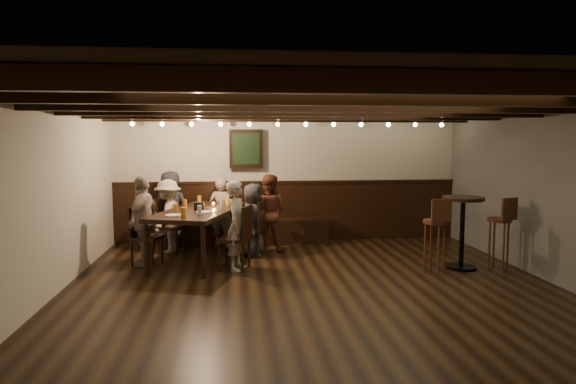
{
  "coord_description": "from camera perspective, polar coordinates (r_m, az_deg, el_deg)",
  "views": [
    {
      "loc": [
        -1.02,
        -6.19,
        1.95
      ],
      "look_at": [
        -0.23,
        1.3,
        1.16
      ],
      "focal_mm": 32.0,
      "sensor_mm": 36.0,
      "label": 1
    }
  ],
  "objects": [
    {
      "name": "chair_left_far",
      "position": [
        8.24,
        -15.5,
        -5.91
      ],
      "size": [
        0.52,
        0.52,
        0.91
      ],
      "rotation": [
        0.0,
        0.0,
        -1.87
      ],
      "color": "black",
      "rests_on": "floor"
    },
    {
      "name": "chair_left_near",
      "position": [
        9.03,
        -12.94,
        -4.77
      ],
      "size": [
        0.53,
        0.53,
        0.93
      ],
      "rotation": [
        0.0,
        0.0,
        -1.87
      ],
      "color": "black",
      "rests_on": "floor"
    },
    {
      "name": "pint_a",
      "position": [
        9.0,
        -9.83,
        -0.83
      ],
      "size": [
        0.07,
        0.07,
        0.14
      ],
      "primitive_type": "cylinder",
      "color": "#BF7219",
      "rests_on": "dining_table"
    },
    {
      "name": "pint_f",
      "position": [
        7.67,
        -9.8,
        -2.01
      ],
      "size": [
        0.07,
        0.07,
        0.14
      ],
      "primitive_type": "cylinder",
      "color": "silver",
      "rests_on": "dining_table"
    },
    {
      "name": "high_top_table",
      "position": [
        8.07,
        18.81,
        -3.14
      ],
      "size": [
        0.61,
        0.61,
        1.08
      ],
      "color": "black",
      "rests_on": "floor"
    },
    {
      "name": "chair_right_far",
      "position": [
        7.71,
        -5.82,
        -6.43
      ],
      "size": [
        0.55,
        0.55,
        0.96
      ],
      "rotation": [
        0.0,
        0.0,
        1.27
      ],
      "color": "black",
      "rests_on": "floor"
    },
    {
      "name": "person_bench_left",
      "position": [
        9.45,
        -12.89,
        -1.84
      ],
      "size": [
        0.77,
        0.61,
        1.37
      ],
      "primitive_type": "imported",
      "rotation": [
        0.0,
        0.0,
        2.84
      ],
      "color": "black",
      "rests_on": "floor"
    },
    {
      "name": "chair_right_near",
      "position": [
        8.56,
        -4.07,
        -5.24
      ],
      "size": [
        0.53,
        0.53,
        0.92
      ],
      "rotation": [
        0.0,
        0.0,
        1.27
      ],
      "color": "black",
      "rests_on": "floor"
    },
    {
      "name": "person_right_near",
      "position": [
        8.49,
        -3.88,
        -3.11
      ],
      "size": [
        0.54,
        0.68,
        1.21
      ],
      "primitive_type": "imported",
      "rotation": [
        0.0,
        0.0,
        1.27
      ],
      "color": "#28292B",
      "rests_on": "floor"
    },
    {
      "name": "bar_stool_right",
      "position": [
        8.2,
        22.4,
        -5.27
      ],
      "size": [
        0.38,
        0.39,
        1.1
      ],
      "rotation": [
        0.0,
        0.0,
        0.37
      ],
      "color": "#3A1F12",
      "rests_on": "floor"
    },
    {
      "name": "room",
      "position": [
        8.48,
        -0.99,
        0.08
      ],
      "size": [
        7.0,
        7.0,
        7.0
      ],
      "color": "black",
      "rests_on": "ground"
    },
    {
      "name": "plate_far",
      "position": [
        7.92,
        -9.29,
        -2.21
      ],
      "size": [
        0.24,
        0.24,
        0.01
      ],
      "primitive_type": "cylinder",
      "color": "white",
      "rests_on": "dining_table"
    },
    {
      "name": "pint_d",
      "position": [
        8.34,
        -7.33,
        -1.33
      ],
      "size": [
        0.07,
        0.07,
        0.14
      ],
      "primitive_type": "cylinder",
      "color": "silver",
      "rests_on": "dining_table"
    },
    {
      "name": "candle",
      "position": [
        8.5,
        -8.26,
        -1.51
      ],
      "size": [
        0.05,
        0.05,
        0.05
      ],
      "primitive_type": "cylinder",
      "color": "beige",
      "rests_on": "dining_table"
    },
    {
      "name": "bar_stool_left",
      "position": [
        7.74,
        16.0,
        -5.71
      ],
      "size": [
        0.35,
        0.37,
        1.1
      ],
      "rotation": [
        0.0,
        0.0,
        0.12
      ],
      "color": "#3A1F12",
      "rests_on": "floor"
    },
    {
      "name": "person_bench_right",
      "position": [
        8.88,
        -2.2,
        -2.31
      ],
      "size": [
        0.77,
        0.67,
        1.33
      ],
      "primitive_type": "imported",
      "rotation": [
        0.0,
        0.0,
        2.84
      ],
      "color": "brown",
      "rests_on": "floor"
    },
    {
      "name": "pint_e",
      "position": [
        7.92,
        -12.39,
        -1.81
      ],
      "size": [
        0.07,
        0.07,
        0.14
      ],
      "primitive_type": "cylinder",
      "color": "#BF7219",
      "rests_on": "dining_table"
    },
    {
      "name": "condiment_caddy",
      "position": [
        8.21,
        -9.87,
        -1.56
      ],
      "size": [
        0.15,
        0.1,
        0.12
      ],
      "primitive_type": "cube",
      "color": "black",
      "rests_on": "dining_table"
    },
    {
      "name": "plate_near",
      "position": [
        7.68,
        -12.64,
        -2.53
      ],
      "size": [
        0.24,
        0.24,
        0.01
      ],
      "primitive_type": "cylinder",
      "color": "white",
      "rests_on": "dining_table"
    },
    {
      "name": "pint_c",
      "position": [
        8.46,
        -11.4,
        -1.3
      ],
      "size": [
        0.07,
        0.07,
        0.14
      ],
      "primitive_type": "cylinder",
      "color": "#BF7219",
      "rests_on": "dining_table"
    },
    {
      "name": "person_left_far",
      "position": [
        8.18,
        -15.77,
        -3.07
      ],
      "size": [
        0.56,
        0.87,
        1.38
      ],
      "primitive_type": "imported",
      "rotation": [
        0.0,
        0.0,
        -1.87
      ],
      "color": "gray",
      "rests_on": "floor"
    },
    {
      "name": "pint_g",
      "position": [
        7.5,
        -11.56,
        -2.23
      ],
      "size": [
        0.07,
        0.07,
        0.14
      ],
      "primitive_type": "cylinder",
      "color": "#BF7219",
      "rests_on": "dining_table"
    },
    {
      "name": "person_left_near",
      "position": [
        8.99,
        -13.17,
        -2.61
      ],
      "size": [
        0.68,
        0.91,
        1.25
      ],
      "primitive_type": "imported",
      "rotation": [
        0.0,
        0.0,
        -1.87
      ],
      "color": "gray",
      "rests_on": "floor"
    },
    {
      "name": "pint_b",
      "position": [
        8.78,
        -6.71,
        -0.96
      ],
      "size": [
        0.07,
        0.07,
        0.14
      ],
      "primitive_type": "cylinder",
      "color": "#BF7219",
      "rests_on": "dining_table"
    },
    {
      "name": "person_right_far",
      "position": [
        7.63,
        -5.63,
        -3.71
      ],
      "size": [
        0.45,
        0.56,
        1.33
      ],
      "primitive_type": "imported",
      "rotation": [
        0.0,
        0.0,
        1.27
      ],
      "color": "#9F9186",
      "rests_on": "floor"
    },
    {
      "name": "dining_table",
      "position": [
        8.27,
        -9.73,
        -2.39
      ],
      "size": [
        1.58,
        2.38,
        0.82
      ],
      "rotation": [
        0.0,
        0.0,
        -0.3
      ],
      "color": "black",
      "rests_on": "floor"
    },
    {
      "name": "person_bench_centre",
      "position": [
        9.27,
        -7.41,
        -2.25
      ],
      "size": [
        0.52,
        0.42,
        1.25
      ],
      "primitive_type": "imported",
      "rotation": [
        0.0,
        0.0,
        2.84
      ],
      "color": "gray",
      "rests_on": "floor"
    }
  ]
}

